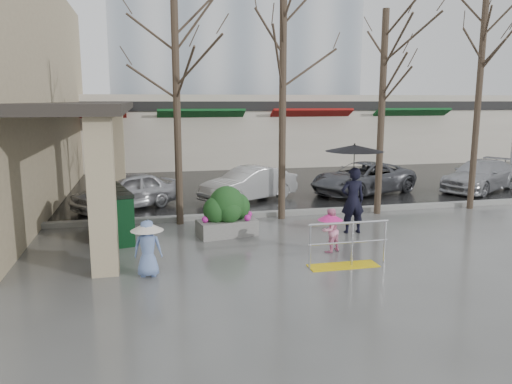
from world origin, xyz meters
name	(u,v)px	position (x,y,z in m)	size (l,w,h in m)	color
ground	(274,254)	(0.00, 0.00, 0.00)	(120.00, 120.00, 0.00)	#51514F
street_asphalt	(190,157)	(0.00, 22.00, 0.01)	(120.00, 36.00, 0.01)	black
curb	(242,215)	(0.00, 4.00, 0.07)	(120.00, 0.30, 0.15)	gray
canopy_slab	(91,102)	(-4.80, 8.00, 3.62)	(2.80, 18.00, 0.25)	#2D2823
pillar_front	(102,194)	(-3.90, -0.50, 1.75)	(0.55, 0.55, 3.50)	tan
pillar_back	(116,159)	(-3.90, 6.00, 1.75)	(0.55, 0.55, 3.50)	tan
storefront_row	(229,129)	(2.00, 17.97, 2.01)	(34.00, 6.74, 4.00)	beige
handrail	(346,250)	(1.36, -1.20, 0.38)	(1.90, 0.50, 1.03)	yellow
tree_west	(175,51)	(-2.00, 3.60, 5.08)	(3.20, 3.20, 6.80)	#382B21
tree_midwest	(283,48)	(1.20, 3.60, 5.23)	(3.20, 3.20, 7.00)	#382B21
tree_mideast	(384,63)	(4.50, 3.60, 4.86)	(3.20, 3.20, 6.50)	#382B21
tree_east	(482,48)	(8.00, 3.60, 5.38)	(3.20, 3.20, 7.20)	#382B21
woman	(354,177)	(2.67, 1.48, 1.60)	(1.62, 1.62, 2.54)	black
child_pink	(330,227)	(1.40, -0.09, 0.63)	(0.66, 0.63, 1.09)	#FE9BC5
child_blue	(148,243)	(-3.00, -0.88, 0.73)	(0.70, 0.70, 1.23)	#6A85BD
planter	(227,212)	(-0.83, 1.98, 0.66)	(1.71, 1.07, 1.39)	slate
news_boxes	(116,213)	(-3.81, 2.51, 0.68)	(1.07, 2.50, 1.36)	#0B3216
car_a	(125,191)	(-3.67, 6.13, 0.63)	(1.49, 3.70, 1.26)	#B2B2B7
car_b	(249,184)	(0.79, 6.64, 0.63)	(1.33, 3.82, 1.26)	silver
car_c	(363,178)	(5.54, 7.02, 0.63)	(2.09, 4.53, 1.26)	#515358
car_d	(480,175)	(10.60, 6.62, 0.63)	(1.77, 4.34, 1.26)	#A9AAAE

